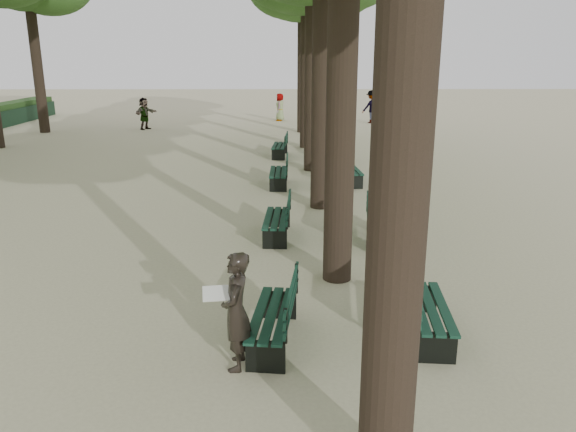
{
  "coord_description": "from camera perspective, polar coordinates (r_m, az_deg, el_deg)",
  "views": [
    {
      "loc": [
        0.52,
        -6.6,
        3.99
      ],
      "look_at": [
        0.6,
        3.0,
        1.2
      ],
      "focal_mm": 35.0,
      "sensor_mm": 36.0,
      "label": 1
    }
  ],
  "objects": [
    {
      "name": "ground",
      "position": [
        7.73,
        -4.42,
        -14.92
      ],
      "size": [
        120.0,
        120.0,
        0.0
      ],
      "primitive_type": "plane",
      "color": "#BCB68E",
      "rests_on": "ground"
    },
    {
      "name": "bench_left_0",
      "position": [
        8.12,
        -1.54,
        -11.06
      ],
      "size": [
        0.77,
        1.85,
        0.92
      ],
      "color": "black",
      "rests_on": "ground"
    },
    {
      "name": "bench_left_1",
      "position": [
        12.58,
        -1.15,
        -1.0
      ],
      "size": [
        0.66,
        1.83,
        0.92
      ],
      "color": "black",
      "rests_on": "ground"
    },
    {
      "name": "bench_left_2",
      "position": [
        17.51,
        -0.96,
        3.94
      ],
      "size": [
        0.6,
        1.81,
        0.92
      ],
      "color": "black",
      "rests_on": "ground"
    },
    {
      "name": "bench_left_3",
      "position": [
        22.59,
        -0.86,
        6.72
      ],
      "size": [
        0.69,
        1.83,
        0.92
      ],
      "color": "black",
      "rests_on": "ground"
    },
    {
      "name": "bench_right_0",
      "position": [
        8.57,
        14.07,
        -10.03
      ],
      "size": [
        0.73,
        1.84,
        0.92
      ],
      "color": "black",
      "rests_on": "ground"
    },
    {
      "name": "bench_right_1",
      "position": [
        12.53,
        9.26,
        -1.28
      ],
      "size": [
        0.8,
        1.86,
        0.92
      ],
      "color": "black",
      "rests_on": "ground"
    },
    {
      "name": "bench_right_2",
      "position": [
        17.97,
        6.31,
        4.16
      ],
      "size": [
        0.7,
        1.84,
        0.92
      ],
      "color": "black",
      "rests_on": "ground"
    },
    {
      "name": "bench_right_3",
      "position": [
        22.28,
        5.02,
        6.53
      ],
      "size": [
        0.81,
        1.86,
        0.92
      ],
      "color": "black",
      "rests_on": "ground"
    },
    {
      "name": "man_with_map",
      "position": [
        7.35,
        -5.29,
        -9.61
      ],
      "size": [
        0.61,
        0.65,
        1.6
      ],
      "color": "black",
      "rests_on": "ground"
    },
    {
      "name": "pedestrian_e",
      "position": [
        31.83,
        -14.38,
        10.05
      ],
      "size": [
        1.04,
        1.56,
        1.71
      ],
      "primitive_type": "imported",
      "rotation": [
        0.0,
        0.0,
        1.09
      ],
      "color": "#262628",
      "rests_on": "ground"
    },
    {
      "name": "pedestrian_d",
      "position": [
        34.92,
        -0.82,
        11.0
      ],
      "size": [
        0.45,
        0.85,
        1.65
      ],
      "primitive_type": "imported",
      "rotation": [
        0.0,
        0.0,
        4.56
      ],
      "color": "#262628",
      "rests_on": "ground"
    },
    {
      "name": "pedestrian_b",
      "position": [
        34.12,
        8.51,
        10.92
      ],
      "size": [
        1.27,
        0.9,
        1.91
      ],
      "primitive_type": "imported",
      "rotation": [
        0.0,
        0.0,
        3.61
      ],
      "color": "#262628",
      "rests_on": "ground"
    }
  ]
}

